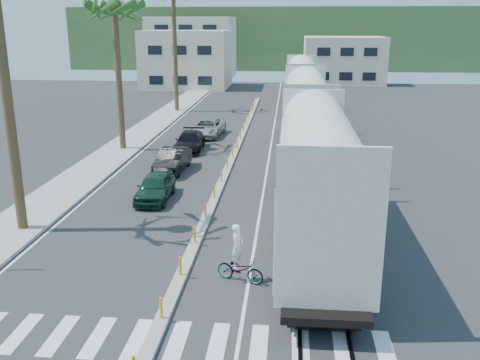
{
  "coord_description": "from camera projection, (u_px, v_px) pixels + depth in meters",
  "views": [
    {
      "loc": [
        3.78,
        -15.47,
        8.97
      ],
      "look_at": [
        1.62,
        8.15,
        2.0
      ],
      "focal_mm": 40.0,
      "sensor_mm": 36.0,
      "label": 1
    }
  ],
  "objects": [
    {
      "name": "buildings",
      "position": [
        226.0,
        53.0,
        85.43
      ],
      "size": [
        38.0,
        27.0,
        10.0
      ],
      "color": "beige",
      "rests_on": "ground"
    },
    {
      "name": "ground",
      "position": [
        169.0,
        306.0,
        17.64
      ],
      "size": [
        140.0,
        140.0,
        0.0
      ],
      "primitive_type": "plane",
      "color": "#28282B",
      "rests_on": "ground"
    },
    {
      "name": "sidewalk",
      "position": [
        132.0,
        140.0,
        42.25
      ],
      "size": [
        3.0,
        90.0,
        0.15
      ],
      "primitive_type": "cube",
      "color": "gray",
      "rests_on": "ground"
    },
    {
      "name": "median",
      "position": [
        232.0,
        158.0,
        36.68
      ],
      "size": [
        0.45,
        60.0,
        0.85
      ],
      "color": "gray",
      "rests_on": "ground"
    },
    {
      "name": "cyclist",
      "position": [
        240.0,
        264.0,
        19.15
      ],
      "size": [
        1.74,
        2.18,
        2.18
      ],
      "rotation": [
        0.0,
        0.0,
        1.23
      ],
      "color": "#9EA0A5",
      "rests_on": "ground"
    },
    {
      "name": "car_second",
      "position": [
        173.0,
        160.0,
        33.49
      ],
      "size": [
        1.98,
        4.55,
        1.45
      ],
      "primitive_type": "imported",
      "rotation": [
        0.0,
        0.0,
        -0.05
      ],
      "color": "black",
      "rests_on": "ground"
    },
    {
      "name": "car_rear",
      "position": [
        208.0,
        128.0,
        44.05
      ],
      "size": [
        3.09,
        5.34,
        1.38
      ],
      "primitive_type": "imported",
      "rotation": [
        0.0,
        0.0,
        -0.08
      ],
      "color": "#ABAEB0",
      "rests_on": "ground"
    },
    {
      "name": "car_lead",
      "position": [
        155.0,
        187.0,
        28.07
      ],
      "size": [
        1.74,
        4.1,
        1.38
      ],
      "primitive_type": "imported",
      "rotation": [
        0.0,
        0.0,
        0.01
      ],
      "color": "#113324",
      "rests_on": "ground"
    },
    {
      "name": "hillside",
      "position": [
        272.0,
        38.0,
        111.49
      ],
      "size": [
        80.0,
        20.0,
        12.0
      ],
      "primitive_type": "cube",
      "color": "#385628",
      "rests_on": "ground"
    },
    {
      "name": "rails",
      "position": [
        303.0,
        136.0,
        43.94
      ],
      "size": [
        1.56,
        100.0,
        0.06
      ],
      "color": "black",
      "rests_on": "ground"
    },
    {
      "name": "car_third",
      "position": [
        190.0,
        141.0,
        38.99
      ],
      "size": [
        2.19,
        4.81,
        1.36
      ],
      "primitive_type": "imported",
      "rotation": [
        0.0,
        0.0,
        0.03
      ],
      "color": "black",
      "rests_on": "ground"
    },
    {
      "name": "lane_markings",
      "position": [
        212.0,
        143.0,
        41.71
      ],
      "size": [
        9.42,
        90.0,
        0.01
      ],
      "color": "silver",
      "rests_on": "ground"
    },
    {
      "name": "crosswalk",
      "position": [
        154.0,
        340.0,
        15.73
      ],
      "size": [
        14.0,
        2.2,
        0.01
      ],
      "primitive_type": "cube",
      "color": "silver",
      "rests_on": "ground"
    },
    {
      "name": "freight_train",
      "position": [
        305.0,
        106.0,
        40.86
      ],
      "size": [
        3.0,
        60.94,
        5.85
      ],
      "color": "beige",
      "rests_on": "ground"
    }
  ]
}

